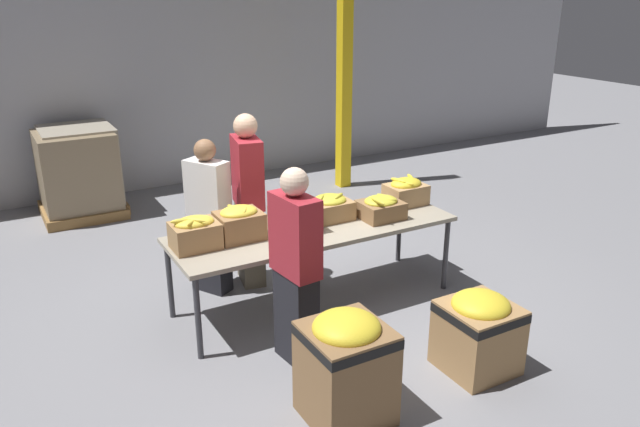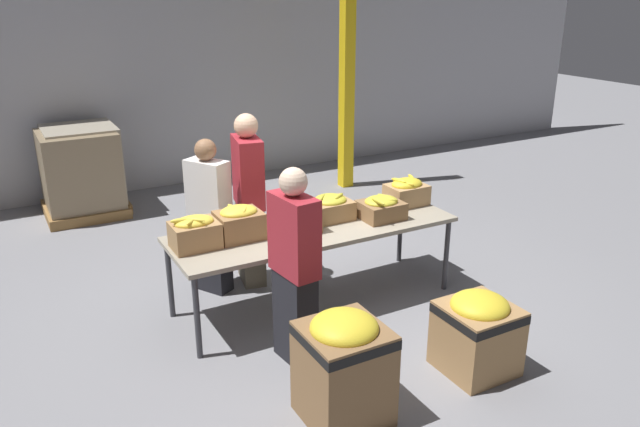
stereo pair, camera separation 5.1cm
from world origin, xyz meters
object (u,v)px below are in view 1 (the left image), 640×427
Objects in this scene: banana_box_2 at (295,216)px; pallet_stack_0 at (81,171)px; banana_box_3 at (330,207)px; donation_bin_0 at (346,364)px; support_pillar at (345,49)px; banana_box_4 at (381,207)px; volunteer_2 at (209,218)px; banana_box_0 at (195,232)px; pallet_stack_1 at (78,175)px; sorting_table at (314,232)px; volunteer_0 at (296,269)px; banana_box_5 at (406,191)px; donation_bin_1 at (478,329)px; volunteer_1 at (249,201)px; banana_box_1 at (239,222)px.

pallet_stack_0 is at bearing 108.17° from banana_box_2.
banana_box_3 reaches higher than donation_bin_0.
support_pillar is 3.53× the size of pallet_stack_0.
volunteer_2 reaches higher than banana_box_4.
donation_bin_0 is (0.48, -1.65, -0.48)m from banana_box_0.
pallet_stack_1 is at bearing 96.27° from banana_box_0.
pallet_stack_0 is at bearing 110.84° from sorting_table.
volunteer_0 reaches higher than banana_box_4.
donation_bin_0 is at bearing -81.43° from pallet_stack_0.
banana_box_5 is at bearing -109.79° from support_pillar.
sorting_table is 3.91m from support_pillar.
banana_box_4 is at bearing 48.87° from donation_bin_0.
donation_bin_1 is at bearing -69.37° from pallet_stack_0.
pallet_stack_0 is at bearing 114.49° from banana_box_3.
volunteer_0 reaches higher than pallet_stack_0.
volunteer_2 reaches higher than sorting_table.
donation_bin_0 is at bearing -180.00° from donation_bin_1.
banana_box_5 reaches higher than donation_bin_0.
banana_box_3 is 0.48m from banana_box_4.
volunteer_2 is (-1.41, 0.83, -0.12)m from banana_box_4.
sorting_table is at bearing -3.30° from banana_box_0.
volunteer_2 reaches higher than pallet_stack_0.
volunteer_1 reaches higher than banana_box_0.
volunteer_2 is (-1.86, 0.62, -0.15)m from banana_box_5.
banana_box_4 reaches higher than donation_bin_0.
donation_bin_1 is (0.35, -1.69, -0.55)m from banana_box_3.
volunteer_1 is at bearing 132.95° from banana_box_3.
banana_box_3 is 0.23× the size of volunteer_1.
support_pillar is (1.50, 3.12, 1.12)m from banana_box_4.
banana_box_0 is 0.49× the size of donation_bin_0.
pallet_stack_0 is (-2.54, 3.66, -0.35)m from banana_box_5.
banana_box_1 is at bearing -78.74° from pallet_stack_0.
sorting_table is at bearing 170.38° from banana_box_4.
banana_box_0 is 0.35× the size of pallet_stack_0.
volunteer_1 reaches higher than banana_box_2.
banana_box_4 is 1.41m from volunteer_0.
banana_box_0 is at bearing -178.28° from banana_box_1.
pallet_stack_0 reaches higher than banana_box_5.
sorting_table is 0.69m from banana_box_4.
banana_box_2 is at bearing -4.30° from banana_box_0.
volunteer_1 is 3.57m from support_pillar.
banana_box_2 is at bearing 21.90° from volunteer_1.
volunteer_0 is 4.48m from pallet_stack_1.
banana_box_3 is at bearing 179.70° from banana_box_5.
banana_box_2 is at bearing -70.30° from pallet_stack_1.
banana_box_3 reaches higher than banana_box_4.
banana_box_1 reaches higher than banana_box_0.
banana_box_5 reaches higher than donation_bin_1.
banana_box_4 is 0.23× the size of volunteer_1.
banana_box_2 is at bearing -33.36° from volunteer_0.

